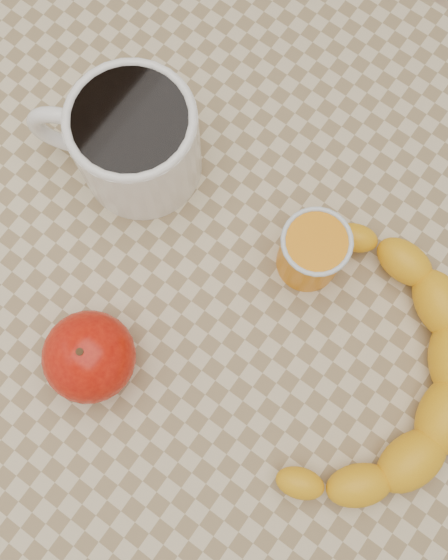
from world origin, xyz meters
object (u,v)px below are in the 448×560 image
Objects in this scene: table at (224,301)px; banana at (379,376)px; coffee_mug at (133,140)px; orange_juice_glass at (312,252)px; apple at (89,357)px.

table is 0.20m from banana.
coffee_mug is 0.52× the size of banana.
orange_juice_glass is 0.22× the size of banana.
orange_juice_glass is at bearing 51.35° from table.
banana is (0.32, -0.04, -0.03)m from coffee_mug.
coffee_mug is 2.40× the size of orange_juice_glass.
apple is at bearing -118.29° from orange_juice_glass.
coffee_mug reaches higher than apple.
apple is (-0.11, -0.20, -0.00)m from orange_juice_glass.
table is 8.51× the size of apple.
coffee_mug is (-0.15, 0.05, 0.14)m from table.
apple is at bearing -63.66° from coffee_mug.
apple is 0.27m from banana.
orange_juice_glass is (0.20, 0.01, -0.02)m from coffee_mug.
apple is 0.27× the size of banana.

